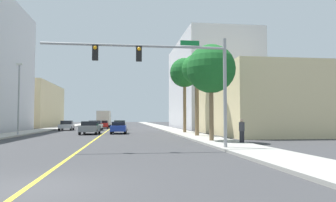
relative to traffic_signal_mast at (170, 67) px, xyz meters
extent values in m
plane|color=#38383A|center=(-5.01, 32.89, -4.69)|extent=(192.00, 192.00, 0.00)
cube|color=#B2ADA3|center=(-14.30, 32.89, -4.62)|extent=(2.99, 168.00, 0.15)
cube|color=#9E9B93|center=(4.29, 32.89, -4.62)|extent=(2.99, 168.00, 0.15)
cube|color=yellow|center=(-5.01, 32.89, -4.69)|extent=(0.16, 144.00, 0.01)
cube|color=beige|center=(-25.75, 50.66, -0.32)|extent=(17.51, 21.69, 8.74)
cube|color=beige|center=(12.77, 15.91, -1.19)|extent=(11.57, 16.02, 7.02)
cube|color=silver|center=(12.78, 39.98, 3.19)|extent=(11.60, 24.56, 15.77)
cylinder|color=gray|center=(3.20, 0.00, -1.41)|extent=(0.20, 0.20, 6.27)
cylinder|color=gray|center=(-1.93, 0.00, 1.15)|extent=(10.25, 0.14, 0.14)
cube|color=black|center=(-1.76, 0.00, 0.70)|extent=(0.32, 0.24, 0.84)
sphere|color=orange|center=(-1.76, -0.14, 0.95)|extent=(0.20, 0.20, 0.20)
cube|color=black|center=(-4.15, 0.00, 0.70)|extent=(0.32, 0.24, 0.84)
sphere|color=orange|center=(-4.15, -0.14, 0.95)|extent=(0.20, 0.20, 0.20)
cube|color=#147233|center=(1.15, 0.00, 1.40)|extent=(1.10, 0.04, 0.28)
cylinder|color=gray|center=(-13.31, 16.68, -1.03)|extent=(0.16, 0.16, 7.04)
cube|color=beige|center=(-13.31, 16.68, 2.64)|extent=(0.56, 0.28, 0.20)
cylinder|color=brown|center=(3.86, 5.45, -1.87)|extent=(0.32, 0.32, 5.35)
sphere|color=#195B23|center=(3.86, 5.45, 0.80)|extent=(3.66, 3.66, 3.66)
cone|color=#195B23|center=(4.96, 5.49, 0.60)|extent=(0.49, 1.67, 1.37)
cone|color=#195B23|center=(4.30, 6.46, 0.60)|extent=(1.44, 0.90, 1.89)
cone|color=#195B23|center=(3.18, 6.31, 0.60)|extent=(1.51, 1.35, 1.95)
cone|color=#195B23|center=(2.78, 5.60, 0.60)|extent=(0.58, 1.40, 1.77)
cone|color=#195B23|center=(3.14, 4.63, 0.60)|extent=(1.31, 1.23, 1.59)
cone|color=#195B23|center=(4.22, 4.42, 0.60)|extent=(1.67, 0.91, 1.93)
cylinder|color=brown|center=(4.32, 12.39, -1.36)|extent=(0.39, 0.39, 6.38)
sphere|color=#1E6B28|center=(4.32, 12.39, 1.83)|extent=(2.91, 2.91, 2.91)
cone|color=#1E6B28|center=(5.19, 12.47, 1.63)|extent=(0.56, 1.65, 1.34)
cone|color=#1E6B28|center=(4.17, 13.25, 1.63)|extent=(1.41, 0.64, 1.43)
cone|color=#1E6B28|center=(3.45, 12.48, 1.63)|extent=(0.54, 1.20, 1.31)
cone|color=#1E6B28|center=(4.22, 11.52, 1.63)|extent=(1.34, 0.57, 1.17)
cylinder|color=brown|center=(4.41, 19.32, -1.03)|extent=(0.37, 0.37, 7.02)
sphere|color=#195B23|center=(4.41, 19.32, 2.47)|extent=(3.45, 3.45, 3.45)
cone|color=#195B23|center=(5.44, 19.34, 2.27)|extent=(0.46, 1.48, 1.51)
cone|color=#195B23|center=(4.93, 20.22, 2.27)|extent=(1.51, 1.13, 1.65)
cone|color=#195B23|center=(4.05, 20.30, 2.27)|extent=(1.49, 0.85, 1.96)
cone|color=#195B23|center=(3.37, 19.30, 2.27)|extent=(0.47, 1.59, 1.38)
cone|color=#195B23|center=(4.05, 18.35, 2.27)|extent=(1.57, 0.89, 1.76)
cone|color=#195B23|center=(4.80, 18.36, 2.27)|extent=(1.37, 0.85, 1.72)
cube|color=#1E389E|center=(-3.23, 20.02, -4.06)|extent=(1.86, 4.44, 0.63)
cube|color=black|center=(-3.22, 20.11, -3.54)|extent=(1.58, 2.08, 0.41)
cylinder|color=black|center=(-3.93, 21.69, -4.37)|extent=(0.24, 0.65, 0.64)
cylinder|color=black|center=(-2.41, 21.64, -4.37)|extent=(0.24, 0.65, 0.64)
cylinder|color=black|center=(-4.04, 18.41, -4.37)|extent=(0.24, 0.65, 0.64)
cylinder|color=black|center=(-2.52, 18.35, -4.37)|extent=(0.24, 0.65, 0.64)
cube|color=#196638|center=(-3.32, 31.66, -4.06)|extent=(1.94, 4.00, 0.63)
cube|color=black|center=(-3.32, 31.69, -3.50)|extent=(1.66, 1.88, 0.49)
cylinder|color=black|center=(-4.09, 33.11, -4.37)|extent=(0.24, 0.65, 0.64)
cylinder|color=black|center=(-2.47, 33.06, -4.37)|extent=(0.24, 0.65, 0.64)
cylinder|color=black|center=(-4.18, 30.26, -4.37)|extent=(0.24, 0.65, 0.64)
cylinder|color=black|center=(-2.55, 30.21, -4.37)|extent=(0.24, 0.65, 0.64)
cube|color=red|center=(-6.36, 38.93, -4.07)|extent=(2.08, 4.59, 0.62)
cube|color=black|center=(-6.36, 38.95, -3.54)|extent=(1.77, 2.27, 0.43)
cylinder|color=black|center=(-7.28, 40.60, -4.37)|extent=(0.24, 0.65, 0.64)
cylinder|color=black|center=(-5.57, 40.67, -4.37)|extent=(0.24, 0.65, 0.64)
cylinder|color=black|center=(-7.15, 37.19, -4.37)|extent=(0.24, 0.65, 0.64)
cylinder|color=black|center=(-5.44, 37.25, -4.37)|extent=(0.24, 0.65, 0.64)
cube|color=slate|center=(-6.38, 18.97, -4.05)|extent=(2.00, 4.55, 0.65)
cube|color=black|center=(-6.38, 18.88, -3.49)|extent=(1.71, 2.00, 0.47)
cylinder|color=black|center=(-7.20, 20.70, -4.37)|extent=(0.23, 0.64, 0.64)
cylinder|color=black|center=(-5.50, 20.66, -4.37)|extent=(0.23, 0.64, 0.64)
cylinder|color=black|center=(-7.27, 17.29, -4.37)|extent=(0.23, 0.64, 0.64)
cylinder|color=black|center=(-5.57, 17.25, -4.37)|extent=(0.23, 0.64, 0.64)
cube|color=#BCBCC1|center=(-11.09, 31.36, -4.09)|extent=(1.95, 4.08, 0.56)
cube|color=black|center=(-11.10, 31.68, -3.54)|extent=(1.65, 1.83, 0.54)
cylinder|color=black|center=(-10.24, 29.93, -4.37)|extent=(0.24, 0.65, 0.64)
cylinder|color=black|center=(-11.84, 29.87, -4.37)|extent=(0.24, 0.65, 0.64)
cylinder|color=black|center=(-10.34, 32.85, -4.37)|extent=(0.24, 0.65, 0.64)
cylinder|color=black|center=(-11.94, 32.79, -4.37)|extent=(0.24, 0.65, 0.64)
cube|color=white|center=(-6.85, 30.64, -4.08)|extent=(1.96, 4.11, 0.59)
cube|color=black|center=(-6.86, 30.47, -3.52)|extent=(1.70, 1.74, 0.54)
cylinder|color=black|center=(-7.69, 32.14, -4.37)|extent=(0.23, 0.64, 0.64)
cylinder|color=black|center=(-5.98, 32.12, -4.37)|extent=(0.23, 0.64, 0.64)
cylinder|color=black|center=(-7.73, 29.16, -4.37)|extent=(0.23, 0.64, 0.64)
cylinder|color=black|center=(-6.02, 29.14, -4.37)|extent=(0.23, 0.64, 0.64)
cube|color=silver|center=(-6.61, 50.44, -3.44)|extent=(2.43, 2.08, 1.60)
cube|color=beige|center=(-6.67, 46.80, -2.88)|extent=(2.48, 5.28, 2.73)
cylinder|color=black|center=(-7.66, 50.46, -4.24)|extent=(0.29, 0.90, 0.90)
cylinder|color=black|center=(-5.56, 50.43, -4.24)|extent=(0.29, 0.90, 0.90)
cylinder|color=black|center=(-7.74, 45.51, -4.24)|extent=(0.29, 0.90, 0.90)
cylinder|color=black|center=(-5.64, 45.48, -4.24)|extent=(0.29, 0.90, 0.90)
cylinder|color=black|center=(5.36, 3.19, -4.16)|extent=(0.32, 0.32, 0.77)
cylinder|color=#333338|center=(5.36, 3.19, -3.47)|extent=(0.38, 0.38, 0.61)
sphere|color=tan|center=(5.36, 3.19, -3.06)|extent=(0.21, 0.21, 0.21)
camera|label=1|loc=(-2.48, -17.93, -2.88)|focal=34.55mm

